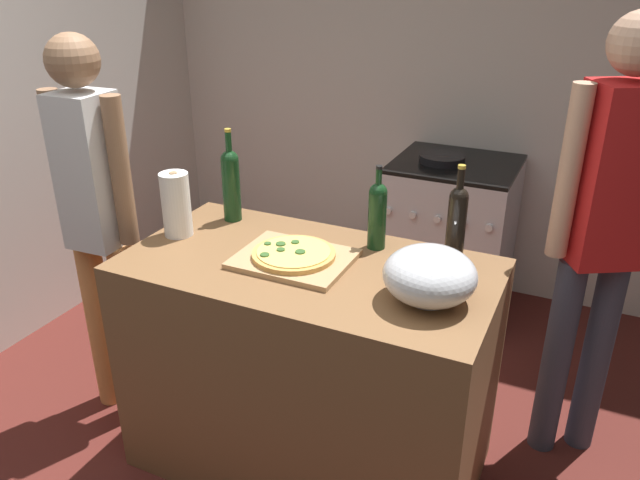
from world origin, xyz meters
name	(u,v)px	position (x,y,z in m)	size (l,w,h in m)	color
ground_plane	(339,384)	(0.00, 1.29, -0.01)	(4.01, 3.17, 0.02)	#511E19
kitchen_wall_rear	(435,68)	(0.00, 2.62, 1.30)	(4.01, 0.10, 2.60)	beige
kitchen_wall_left	(27,83)	(-1.76, 1.29, 1.30)	(0.10, 3.17, 2.60)	beige
counter	(309,368)	(0.09, 0.77, 0.45)	(1.33, 0.70, 0.90)	brown
cutting_board	(294,259)	(0.04, 0.77, 0.91)	(0.40, 0.32, 0.02)	tan
pizza	(294,254)	(0.04, 0.77, 0.93)	(0.30, 0.30, 0.03)	tan
mixing_bowl	(430,276)	(0.55, 0.70, 0.99)	(0.30, 0.30, 0.18)	#B2B2B7
paper_towel_roll	(176,204)	(-0.48, 0.79, 1.03)	(0.11, 0.11, 0.25)	white
wine_bottle_green	(456,224)	(0.56, 0.97, 1.07)	(0.07, 0.07, 0.37)	black
wine_bottle_clear	(231,182)	(-0.37, 1.01, 1.07)	(0.07, 0.07, 0.38)	#143819
wine_bottle_amber	(377,213)	(0.26, 1.00, 1.04)	(0.07, 0.07, 0.32)	#143819
stove	(449,237)	(0.26, 2.22, 0.45)	(0.65, 0.63, 0.93)	#B7B7BC
person_in_stripes	(97,215)	(-0.83, 0.73, 0.95)	(0.37, 0.21, 1.65)	#D88C4C
person_in_red	(604,222)	(1.02, 1.31, 1.03)	(0.36, 0.29, 1.75)	#383D4C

